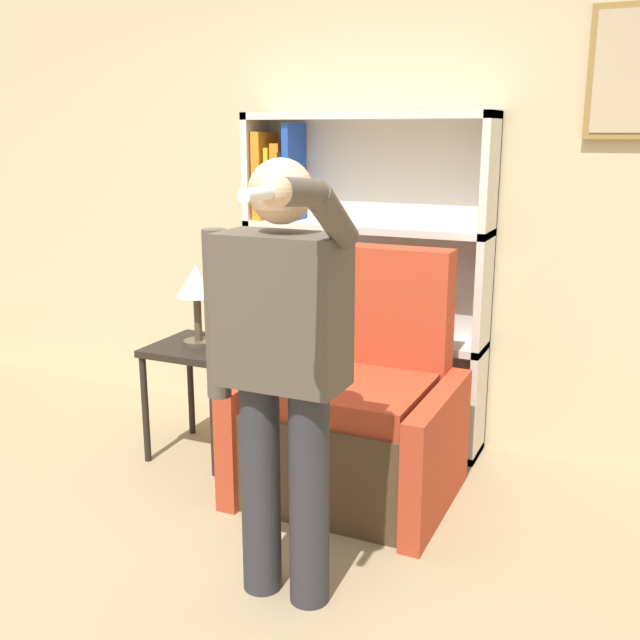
# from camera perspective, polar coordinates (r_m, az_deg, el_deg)

# --- Properties ---
(ground_plane) EXTENTS (14.00, 14.00, 0.00)m
(ground_plane) POSITION_cam_1_polar(r_m,az_deg,el_deg) (3.06, -13.19, -20.64)
(ground_plane) COLOR #9E8966
(wall_back) EXTENTS (8.00, 0.11, 2.80)m
(wall_back) POSITION_cam_1_polar(r_m,az_deg,el_deg) (4.30, 2.65, 9.85)
(wall_back) COLOR beige
(wall_back) RESTS_ON ground_plane
(bookcase) EXTENTS (1.37, 0.28, 1.83)m
(bookcase) POSITION_cam_1_polar(r_m,az_deg,el_deg) (4.24, 1.40, 2.74)
(bookcase) COLOR silver
(bookcase) RESTS_ON ground_plane
(armchair) EXTENTS (0.99, 0.82, 1.18)m
(armchair) POSITION_cam_1_polar(r_m,az_deg,el_deg) (3.67, 2.52, -7.38)
(armchair) COLOR #4C3823
(armchair) RESTS_ON ground_plane
(person_standing) EXTENTS (0.60, 0.78, 1.65)m
(person_standing) POSITION_cam_1_polar(r_m,az_deg,el_deg) (2.65, -2.99, -2.93)
(person_standing) COLOR #2D2D33
(person_standing) RESTS_ON ground_plane
(side_table) EXTENTS (0.48, 0.48, 0.62)m
(side_table) POSITION_cam_1_polar(r_m,az_deg,el_deg) (4.08, -9.15, -3.22)
(side_table) COLOR black
(side_table) RESTS_ON ground_plane
(table_lamp) EXTENTS (0.21, 0.21, 0.43)m
(table_lamp) POSITION_cam_1_polar(r_m,az_deg,el_deg) (3.98, -9.39, 2.49)
(table_lamp) COLOR #4C4233
(table_lamp) RESTS_ON side_table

